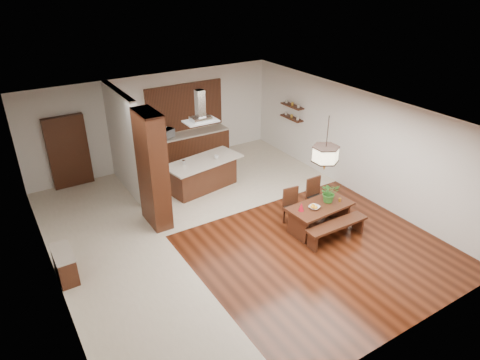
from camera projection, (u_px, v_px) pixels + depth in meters
room_shell at (229, 151)px, 9.61m from camera, size 9.00×9.04×2.92m
tile_hallway at (121, 265)px, 9.25m from camera, size 2.50×9.00×0.01m
tile_kitchen at (223, 177)px, 13.02m from camera, size 5.50×4.00×0.01m
soffit_band at (228, 116)px, 9.24m from camera, size 8.00×9.00×0.02m
partition_pier at (153, 170)px, 10.13m from camera, size 0.45×1.00×2.90m
partition_stub at (124, 142)px, 11.72m from camera, size 0.18×2.40×2.90m
hallway_console at (65, 265)px, 8.76m from camera, size 0.37×0.88×0.63m
hallway_doorway at (69, 152)px, 12.12m from camera, size 1.10×0.20×2.10m
rear_counter at (190, 147)px, 13.98m from camera, size 2.60×0.62×0.95m
kitchen_window at (185, 107)px, 13.59m from camera, size 2.60×0.08×1.50m
shelf_lower at (292, 118)px, 13.70m from camera, size 0.26×0.90×0.04m
shelf_upper at (292, 106)px, 13.52m from camera, size 0.26×0.90×0.04m
dining_table at (320, 212)px, 10.30m from camera, size 1.63×0.87×0.66m
dining_bench at (336, 231)px, 10.00m from camera, size 1.63×0.37×0.46m
dining_chair_left at (294, 208)px, 10.46m from camera, size 0.47×0.47×0.96m
dining_chair_right at (318, 198)px, 10.85m from camera, size 0.45×0.45×1.01m
pendant_lantern at (326, 144)px, 9.50m from camera, size 0.64×0.64×1.31m
foliage_plant at (329, 193)px, 10.27m from camera, size 0.55×0.52×0.50m
fruit_bowl at (314, 207)px, 10.08m from camera, size 0.31×0.31×0.06m
napkin_cone at (301, 207)px, 9.96m from camera, size 0.13×0.13×0.21m
gold_ornament at (340, 200)px, 10.37m from camera, size 0.08×0.08×0.09m
kitchen_island at (203, 174)px, 12.17m from camera, size 2.34×1.32×0.91m
range_hood at (200, 106)px, 11.27m from camera, size 0.90×0.55×0.87m
island_cup at (216, 157)px, 12.03m from camera, size 0.13×0.13×0.10m
microwave at (165, 134)px, 13.31m from camera, size 0.61×0.52×0.28m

